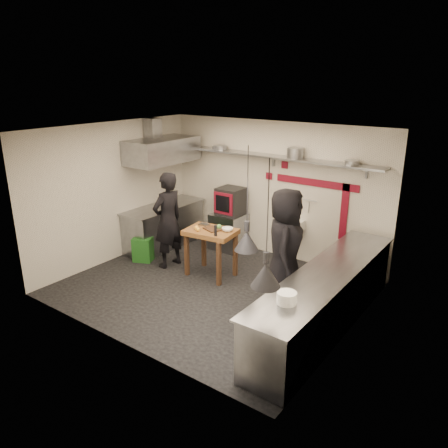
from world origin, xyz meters
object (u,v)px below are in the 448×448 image
Objects in this scene: green_bin at (144,249)px; chef_left at (168,220)px; combi_oven at (231,201)px; prep_table at (211,253)px; chef_right at (285,247)px; oven_stand at (229,231)px.

chef_left is at bearing 9.99° from green_bin.
combi_oven reaches higher than prep_table.
chef_right reaches higher than prep_table.
prep_table is 0.47× the size of chef_right.
green_bin is 0.54× the size of prep_table.
chef_left is (-0.96, -0.13, 0.50)m from prep_table.
oven_stand is 0.87× the size of prep_table.
chef_right is (2.13, -1.40, 0.58)m from oven_stand.
combi_oven is 2.53m from chef_right.
combi_oven is at bearing 31.78° from chef_right.
combi_oven is at bearing 102.75° from prep_table.
combi_oven is 0.30× the size of chef_left.
chef_right reaches higher than chef_left.
chef_right reaches higher than combi_oven.
green_bin is 0.25× the size of chef_right.
chef_right is at bearing -34.19° from combi_oven.
prep_table is at bearing 63.00° from chef_right.
chef_left is at bearing -106.46° from oven_stand.
green_bin is at bearing -178.71° from prep_table.
chef_left is at bearing -107.71° from combi_oven.
prep_table is 1.09m from chef_left.
chef_left reaches higher than combi_oven.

